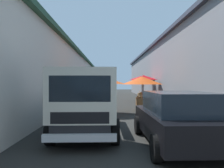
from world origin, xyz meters
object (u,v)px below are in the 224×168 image
object	(u,v)px
fruit_stall_far_left	(144,80)
fruit_stall_near_left	(142,84)
fruit_stall_mid_lane	(102,83)
delivery_truck	(85,105)
hatchback_car	(177,118)
fruit_stall_far_right	(142,81)
parked_scooter	(163,101)
vendor_by_crates	(81,94)
plastic_stool	(169,121)

from	to	relation	value
fruit_stall_far_left	fruit_stall_near_left	distance (m)	5.06
fruit_stall_mid_lane	delivery_truck	bearing A→B (deg)	176.48
hatchback_car	fruit_stall_far_right	bearing A→B (deg)	-5.04
fruit_stall_mid_lane	hatchback_car	distance (m)	6.65
parked_scooter	fruit_stall_far_right	bearing A→B (deg)	5.21
fruit_stall_near_left	vendor_by_crates	bearing A→B (deg)	79.40
delivery_truck	fruit_stall_near_left	bearing A→B (deg)	-21.56
fruit_stall_far_left	delivery_truck	size ratio (longest dim) A/B	0.49
fruit_stall_far_left	hatchback_car	bearing A→B (deg)	175.28
fruit_stall_near_left	plastic_stool	world-z (taller)	fruit_stall_near_left
fruit_stall_far_left	vendor_by_crates	distance (m)	6.44
fruit_stall_far_right	fruit_stall_near_left	distance (m)	7.58
plastic_stool	fruit_stall_mid_lane	bearing A→B (deg)	30.84
fruit_stall_far_left	parked_scooter	xyz separation A→B (m)	(-3.44, -0.83, -1.48)
plastic_stool	vendor_by_crates	bearing A→B (deg)	31.76
fruit_stall_far_left	hatchback_car	xyz separation A→B (m)	(-12.66, 1.05, -1.19)
fruit_stall_near_left	parked_scooter	bearing A→B (deg)	-47.95
fruit_stall_far_left	delivery_truck	bearing A→B (deg)	163.15
vendor_by_crates	delivery_truck	bearing A→B (deg)	-171.62
hatchback_car	vendor_by_crates	size ratio (longest dim) A/B	2.32
hatchback_car	parked_scooter	size ratio (longest dim) A/B	2.33
fruit_stall_far_left	hatchback_car	world-z (taller)	fruit_stall_far_left
fruit_stall_mid_lane	fruit_stall_near_left	size ratio (longest dim) A/B	1.03
fruit_stall_far_right	delivery_truck	bearing A→B (deg)	164.87
fruit_stall_mid_lane	fruit_stall_far_left	size ratio (longest dim) A/B	1.06
fruit_stall_far_left	plastic_stool	size ratio (longest dim) A/B	5.60
fruit_stall_far_right	parked_scooter	world-z (taller)	fruit_stall_far_right
fruit_stall_far_right	plastic_stool	bearing A→B (deg)	175.52
fruit_stall_far_right	parked_scooter	distance (m)	6.15
hatchback_car	plastic_stool	world-z (taller)	hatchback_car
fruit_stall_far_right	fruit_stall_mid_lane	bearing A→B (deg)	158.32
parked_scooter	plastic_stool	distance (m)	7.44
vendor_by_crates	plastic_stool	xyz separation A→B (m)	(-6.47, -4.00, -0.67)
fruit_stall_near_left	delivery_truck	xyz separation A→B (m)	(-6.97, 2.75, -0.61)
fruit_stall_far_left	parked_scooter	size ratio (longest dim) A/B	1.44
fruit_stall_near_left	hatchback_car	distance (m)	7.74
delivery_truck	parked_scooter	xyz separation A→B (m)	(8.50, -4.45, -0.59)
hatchback_car	fruit_stall_near_left	bearing A→B (deg)	-1.36
fruit_stall_near_left	plastic_stool	xyz separation A→B (m)	(-5.74, -0.12, -1.33)
fruit_stall_mid_lane	plastic_stool	size ratio (longest dim) A/B	5.94
delivery_truck	parked_scooter	size ratio (longest dim) A/B	2.92
fruit_stall_near_left	parked_scooter	xyz separation A→B (m)	(1.53, -1.70, -1.20)
fruit_stall_mid_lane	parked_scooter	bearing A→B (deg)	-53.65
fruit_stall_near_left	hatchback_car	xyz separation A→B (m)	(-7.69, 0.18, -0.92)
delivery_truck	parked_scooter	distance (m)	9.61
fruit_stall_mid_lane	delivery_truck	distance (m)	5.52
fruit_stall_far_right	hatchback_car	bearing A→B (deg)	174.96
vendor_by_crates	parked_scooter	world-z (taller)	vendor_by_crates
fruit_stall_far_left	delivery_truck	world-z (taller)	fruit_stall_far_left
fruit_stall_far_left	plastic_stool	world-z (taller)	fruit_stall_far_left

